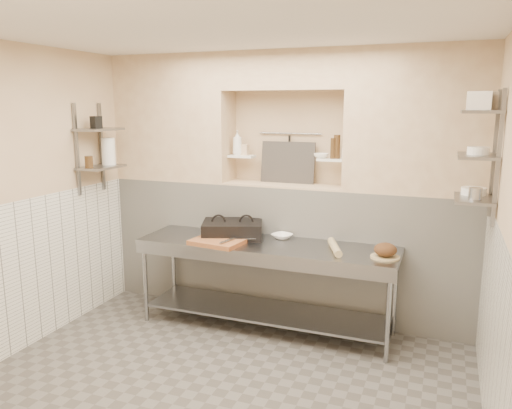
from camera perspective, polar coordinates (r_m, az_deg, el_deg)
The scene contains 47 objects.
floor at distance 4.34m, azimuth -4.46°, elevation -20.75°, with size 4.00×3.90×0.10m, color #44413D.
ceiling at distance 3.73m, azimuth -5.18°, elevation 20.51°, with size 4.00×3.90×0.10m, color silver.
wall_left at distance 5.01m, azimuth -26.46°, elevation 0.32°, with size 0.10×3.90×2.80m, color #CDB38E.
wall_back at distance 5.62m, azimuth 4.08°, elevation 2.53°, with size 4.00×0.10×2.80m, color #CDB38E.
backwall_lower at distance 5.53m, azimuth 3.22°, elevation -5.02°, with size 4.00×0.40×1.40m, color silver.
alcove_sill at distance 5.38m, azimuth 3.30°, elevation 2.27°, with size 1.30×0.40×0.02m, color #CDB38E.
backwall_pillar_left at distance 5.85m, azimuth -9.26°, elevation 9.65°, with size 1.35×0.40×1.40m, color #CDB38E.
backwall_pillar_right at distance 5.07m, azimuth 17.98°, elevation 9.04°, with size 1.35×0.40×1.40m, color #CDB38E.
backwall_header at distance 5.32m, azimuth 3.45°, elevation 15.02°, with size 1.30×0.40×0.40m, color #CDB38E.
wainscot_left at distance 5.13m, azimuth -25.31°, elevation -7.43°, with size 0.02×3.90×1.40m, color silver.
wainscot_right at distance 3.68m, azimuth 25.73°, elevation -14.81°, with size 0.02×3.90×1.40m, color silver.
alcove_shelf_left at distance 5.51m, azimuth -1.64°, elevation 5.54°, with size 0.28×0.16×0.03m, color white.
alcove_shelf_right at distance 5.21m, azimuth 8.60°, elevation 5.09°, with size 0.28×0.16×0.03m, color white.
utensil_rail at distance 5.48m, azimuth 3.91°, elevation 8.11°, with size 0.02×0.02×0.70m, color gray.
hanging_steel at distance 5.48m, azimuth 3.83°, elevation 6.32°, with size 0.02×0.02×0.30m, color black.
splash_panel at distance 5.44m, azimuth 3.65°, elevation 4.81°, with size 0.60×0.02×0.45m, color #383330.
shelf_rail_left_a at distance 5.82m, azimuth -17.24°, elevation 6.33°, with size 0.03×0.03×0.95m, color slate.
shelf_rail_left_b at distance 5.51m, azimuth -19.80°, elevation 5.93°, with size 0.03×0.03×0.95m, color slate.
wall_shelf_left_lower at distance 5.60m, azimuth -17.29°, elevation 4.10°, with size 0.30×0.50×0.03m, color slate.
wall_shelf_left_upper at distance 5.57m, azimuth -17.53°, elevation 8.18°, with size 0.30×0.50×0.03m, color slate.
shelf_rail_right_a at distance 4.60m, azimuth 25.57°, elevation 5.20°, with size 0.03×0.03×1.05m, color slate.
shelf_rail_right_b at distance 4.20m, azimuth 25.97°, elevation 4.70°, with size 0.03×0.03×1.05m, color slate.
wall_shelf_right_lower at distance 4.43m, azimuth 23.64°, elevation 0.60°, with size 0.30×0.50×0.03m, color slate.
wall_shelf_right_mid at distance 4.39m, azimuth 24.00°, elevation 5.09°, with size 0.30×0.50×0.03m, color slate.
wall_shelf_right_upper at distance 4.37m, azimuth 24.37°, elevation 9.65°, with size 0.30×0.50×0.03m, color slate.
prep_table at distance 5.04m, azimuth 1.09°, elevation -7.32°, with size 2.60×0.70×0.90m.
panini_press at distance 5.20m, azimuth -2.70°, elevation -2.85°, with size 0.72×0.63×0.17m.
cutting_board at distance 4.96m, azimuth -4.48°, elevation -4.29°, with size 0.49×0.35×0.04m, color #91603C.
knife_blade at distance 4.97m, azimuth -1.47°, elevation -3.92°, with size 0.25×0.03×0.01m, color gray.
tongs at distance 4.88m, azimuth -3.21°, elevation -4.12°, with size 0.02×0.02×0.25m, color gray.
mixing_bowl at distance 5.16m, azimuth 3.00°, elevation -3.64°, with size 0.20×0.20×0.05m, color white.
rolling_pin at distance 4.78m, azimuth 8.99°, elevation -4.84°, with size 0.07×0.07×0.46m, color tan.
bread_board at distance 4.66m, azimuth 14.53°, elevation -5.83°, with size 0.26×0.26×0.02m, color tan.
bread_loaf at distance 4.64m, azimuth 14.57°, elevation -5.02°, with size 0.20×0.20×0.12m, color #4C2D19.
bottle_soap at distance 5.50m, azimuth -2.14°, elevation 7.07°, with size 0.10×0.11×0.27m, color white.
jar_alcove at distance 5.51m, azimuth -1.30°, elevation 6.29°, with size 0.08×0.08×0.12m, color #CDB38E.
bowl_alcove at distance 5.23m, azimuth 7.45°, elevation 5.55°, with size 0.15×0.15×0.05m, color white.
condiment_a at distance 5.19m, azimuth 9.23°, elevation 6.53°, with size 0.07×0.07×0.24m, color #3B2612.
condiment_b at distance 5.18m, azimuth 8.79°, elevation 6.36°, with size 0.05×0.05×0.21m, color #3B2612.
condiment_c at distance 5.17m, azimuth 10.12°, elevation 5.73°, with size 0.06×0.06×0.11m, color white.
jug_left at distance 5.69m, azimuth -16.52°, elevation 5.85°, with size 0.15×0.15×0.29m, color white.
jar_left at distance 5.44m, azimuth -18.55°, elevation 4.63°, with size 0.08×0.08×0.13m, color #3B2612.
box_left_upper at distance 5.54m, azimuth -17.80°, elevation 8.94°, with size 0.09×0.09×0.13m, color black.
bowl_right at distance 4.55m, azimuth 23.62°, elevation 1.40°, with size 0.20×0.20×0.06m, color white.
canister_right at distance 4.29m, azimuth 23.78°, elevation 1.11°, with size 0.10×0.10×0.10m, color gray.
bowl_right_mid at distance 4.37m, azimuth 24.05°, elevation 5.64°, with size 0.17×0.17×0.06m, color white.
basket_right at distance 4.33m, azimuth 24.49°, elevation 10.74°, with size 0.18×0.22×0.14m, color gray.
Camera 1 is at (1.61, -3.31, 2.24)m, focal length 35.00 mm.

